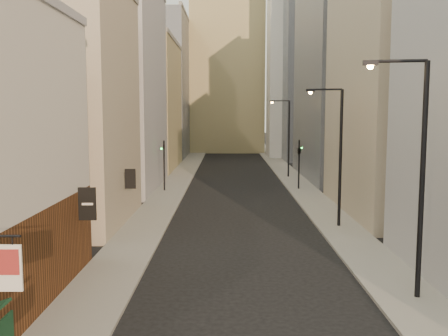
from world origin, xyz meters
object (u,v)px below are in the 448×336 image
clock_tower (227,62)px  traffic_light_right (299,152)px  streetlamp_near (416,165)px  traffic_light_left (164,154)px  streetlamp_mid (337,149)px  streetlamp_far (287,134)px  white_tower (292,47)px

clock_tower → traffic_light_right: 53.35m
clock_tower → streetlamp_near: 81.43m
clock_tower → traffic_light_left: clock_tower is taller
streetlamp_near → traffic_light_right: size_ratio=1.96×
streetlamp_near → traffic_light_left: (-13.67, 27.92, -1.93)m
traffic_light_left → traffic_light_right: (13.20, 1.22, 0.15)m
streetlamp_mid → streetlamp_near: bearing=-81.3°
traffic_light_right → traffic_light_left: bearing=14.0°
streetlamp_far → traffic_light_right: size_ratio=1.82×
streetlamp_mid → traffic_light_right: 16.25m
streetlamp_far → traffic_light_left: 16.91m
white_tower → traffic_light_right: 40.07m
streetlamp_mid → traffic_light_right: streetlamp_mid is taller
streetlamp_near → streetlamp_mid: 12.97m
streetlamp_mid → traffic_light_right: (-0.15, 16.18, -1.48)m
clock_tower → streetlamp_far: (6.99, -41.65, -12.45)m
white_tower → traffic_light_right: white_tower is taller
streetlamp_near → streetlamp_far: size_ratio=1.08×
streetlamp_far → streetlamp_mid: bearing=-78.5°
streetlamp_near → streetlamp_far: streetlamp_near is taller
streetlamp_near → traffic_light_right: (-0.48, 29.14, -1.78)m
clock_tower → streetlamp_near: bearing=-84.6°
streetlamp_mid → streetlamp_far: streetlamp_mid is taller
streetlamp_near → traffic_light_right: 29.20m
white_tower → traffic_light_left: size_ratio=8.30×
white_tower → streetlamp_mid: 54.98m
clock_tower → streetlamp_mid: 68.72m
white_tower → streetlamp_mid: bearing=-94.0°
streetlamp_near → white_tower: bearing=96.2°
traffic_light_left → clock_tower: bearing=-108.5°
streetlamp_near → traffic_light_left: bearing=125.3°
traffic_light_left → streetlamp_mid: bearing=119.9°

